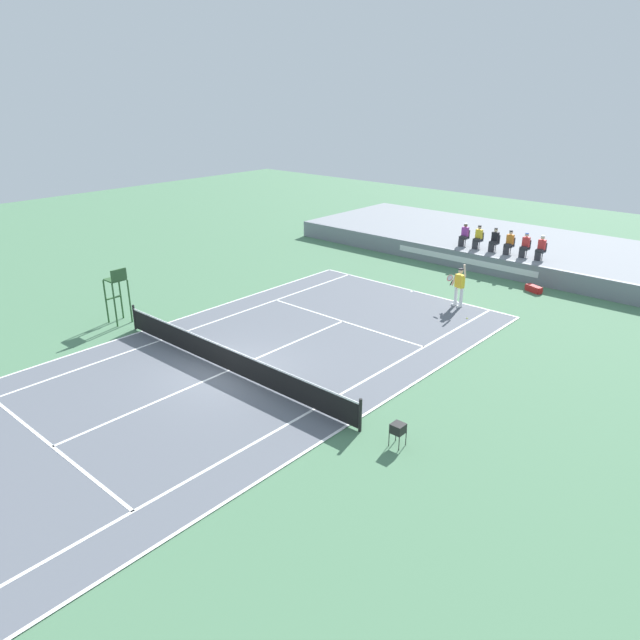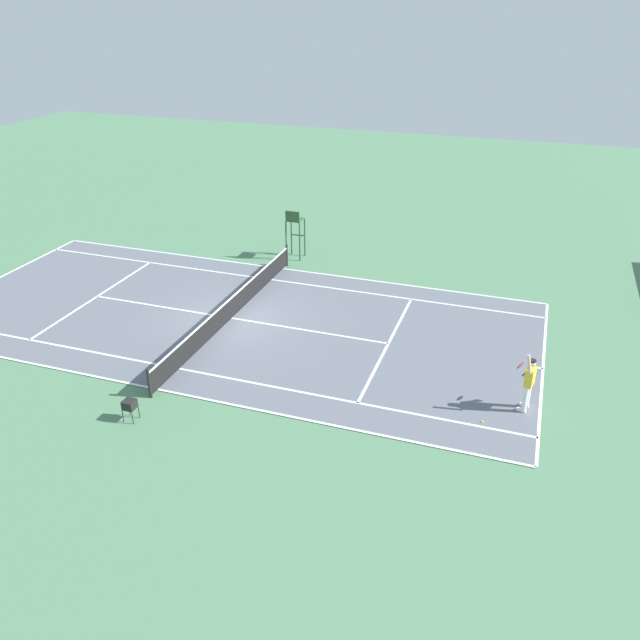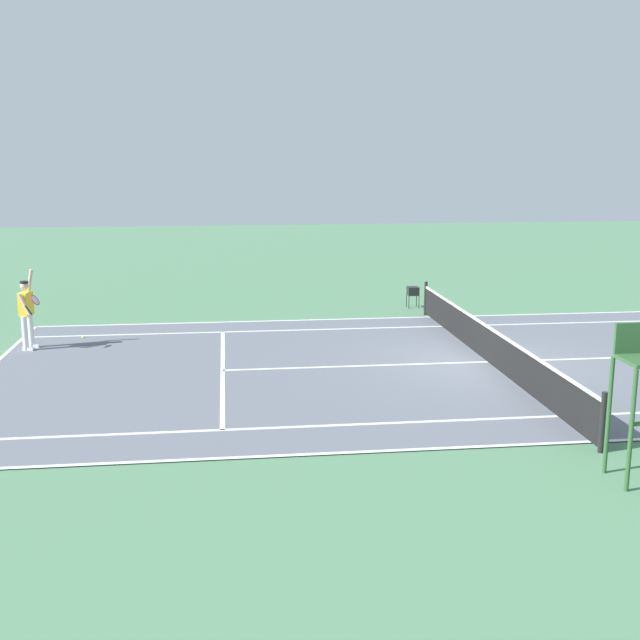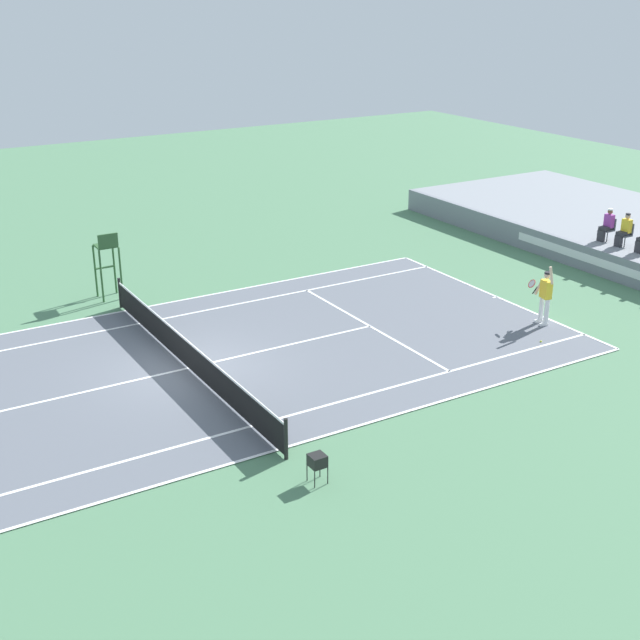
# 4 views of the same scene
# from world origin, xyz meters

# --- Properties ---
(ground_plane) EXTENTS (80.00, 80.00, 0.00)m
(ground_plane) POSITION_xyz_m (0.00, 0.00, 0.00)
(ground_plane) COLOR #4C7A56
(court) EXTENTS (11.08, 23.88, 0.03)m
(court) POSITION_xyz_m (0.00, 0.00, 0.01)
(court) COLOR slate
(court) RESTS_ON ground
(net) EXTENTS (11.98, 0.10, 1.07)m
(net) POSITION_xyz_m (0.00, 0.00, 0.52)
(net) COLOR black
(net) RESTS_ON ground
(barrier_wall) EXTENTS (24.15, 0.25, 1.00)m
(barrier_wall) POSITION_xyz_m (0.00, 16.97, 0.50)
(barrier_wall) COLOR gray
(barrier_wall) RESTS_ON ground
(spectator_seated_0) EXTENTS (0.44, 0.60, 1.27)m
(spectator_seated_0) POSITION_xyz_m (-0.79, 18.16, 1.61)
(spectator_seated_0) COLOR #474C56
(spectator_seated_0) RESTS_ON bleacher_platform
(spectator_seated_1) EXTENTS (0.44, 0.60, 1.27)m
(spectator_seated_1) POSITION_xyz_m (0.07, 18.16, 1.61)
(spectator_seated_1) COLOR #474C56
(spectator_seated_1) RESTS_ON bleacher_platform
(tennis_player) EXTENTS (0.83, 0.61, 2.08)m
(tennis_player) POSITION_xyz_m (2.73, 11.41, 0.99)
(tennis_player) COLOR white
(tennis_player) RESTS_ON ground
(tennis_ball) EXTENTS (0.07, 0.07, 0.07)m
(tennis_ball) POSITION_xyz_m (3.85, 10.25, 0.03)
(tennis_ball) COLOR #D1E533
(tennis_ball) RESTS_ON ground
(umpire_chair) EXTENTS (0.77, 0.77, 2.44)m
(umpire_chair) POSITION_xyz_m (-7.05, 0.00, 1.56)
(umpire_chair) COLOR #2D562D
(umpire_chair) RESTS_ON ground
(ball_hopper) EXTENTS (0.36, 0.36, 0.70)m
(ball_hopper) POSITION_xyz_m (7.19, 0.11, 0.57)
(ball_hopper) COLOR black
(ball_hopper) RESTS_ON ground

